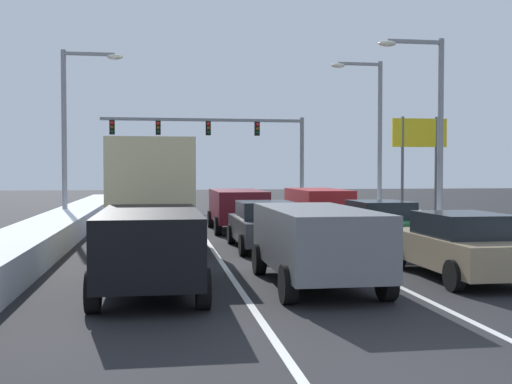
% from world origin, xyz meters
% --- Properties ---
extents(ground_plane, '(120.00, 120.00, 0.00)m').
position_xyz_m(ground_plane, '(0.00, 14.63, 0.00)').
color(ground_plane, black).
extents(lane_stripe_between_right_lane_and_center_lane, '(0.14, 40.24, 0.01)m').
position_xyz_m(lane_stripe_between_right_lane_and_center_lane, '(1.70, 18.29, 0.00)').
color(lane_stripe_between_right_lane_and_center_lane, silver).
rests_on(lane_stripe_between_right_lane_and_center_lane, ground).
extents(lane_stripe_between_center_lane_and_left_lane, '(0.14, 40.24, 0.01)m').
position_xyz_m(lane_stripe_between_center_lane_and_left_lane, '(-1.70, 18.29, 0.00)').
color(lane_stripe_between_center_lane_and_left_lane, silver).
rests_on(lane_stripe_between_center_lane_and_left_lane, ground).
extents(snow_bank_right_shoulder, '(1.44, 40.24, 0.79)m').
position_xyz_m(snow_bank_right_shoulder, '(7.00, 18.29, 0.39)').
color(snow_bank_right_shoulder, white).
rests_on(snow_bank_right_shoulder, ground).
extents(snow_bank_left_shoulder, '(1.80, 40.24, 0.80)m').
position_xyz_m(snow_bank_left_shoulder, '(-7.00, 18.29, 0.40)').
color(snow_bank_left_shoulder, white).
rests_on(snow_bank_left_shoulder, ground).
extents(sedan_tan_right_lane_nearest, '(2.00, 4.50, 1.51)m').
position_xyz_m(sedan_tan_right_lane_nearest, '(3.49, 6.71, 0.76)').
color(sedan_tan_right_lane_nearest, '#937F60').
rests_on(sedan_tan_right_lane_nearest, ground).
extents(sedan_green_right_lane_second, '(2.00, 4.50, 1.51)m').
position_xyz_m(sedan_green_right_lane_second, '(3.58, 12.41, 0.76)').
color(sedan_green_right_lane_second, '#1E5633').
rests_on(sedan_green_right_lane_second, ground).
extents(suv_red_right_lane_third, '(2.16, 4.90, 1.67)m').
position_xyz_m(suv_red_right_lane_third, '(3.41, 19.59, 1.02)').
color(suv_red_right_lane_third, maroon).
rests_on(suv_red_right_lane_third, ground).
extents(suv_gray_center_lane_nearest, '(2.16, 4.90, 1.67)m').
position_xyz_m(suv_gray_center_lane_nearest, '(-0.05, 6.24, 1.02)').
color(suv_gray_center_lane_nearest, slate).
rests_on(suv_gray_center_lane_nearest, ground).
extents(sedan_charcoal_center_lane_second, '(2.00, 4.50, 1.51)m').
position_xyz_m(sedan_charcoal_center_lane_second, '(-0.07, 12.68, 0.76)').
color(sedan_charcoal_center_lane_second, '#38383D').
rests_on(sedan_charcoal_center_lane_second, ground).
extents(suv_maroon_center_lane_third, '(2.16, 4.90, 1.67)m').
position_xyz_m(suv_maroon_center_lane_third, '(-0.19, 18.78, 1.02)').
color(suv_maroon_center_lane_third, maroon).
rests_on(suv_maroon_center_lane_third, ground).
extents(suv_black_left_lane_nearest, '(2.16, 4.90, 1.67)m').
position_xyz_m(suv_black_left_lane_nearest, '(-3.54, 6.04, 1.02)').
color(suv_black_left_lane_nearest, black).
rests_on(suv_black_left_lane_nearest, ground).
extents(box_truck_left_lane_second, '(2.53, 7.20, 3.36)m').
position_xyz_m(box_truck_left_lane_second, '(-3.58, 13.06, 1.90)').
color(box_truck_left_lane_second, '#B7BABF').
rests_on(box_truck_left_lane_second, ground).
extents(sedan_white_left_lane_third, '(2.00, 4.50, 1.51)m').
position_xyz_m(sedan_white_left_lane_third, '(-3.35, 21.76, 0.76)').
color(sedan_white_left_lane_third, silver).
rests_on(sedan_white_left_lane_third, ground).
extents(traffic_light_gantry, '(14.00, 0.47, 6.20)m').
position_xyz_m(traffic_light_gantry, '(1.31, 36.57, 4.89)').
color(traffic_light_gantry, slate).
rests_on(traffic_light_gantry, ground).
extents(street_lamp_right_near, '(2.66, 0.36, 7.60)m').
position_xyz_m(street_lamp_right_near, '(7.14, 16.46, 4.59)').
color(street_lamp_right_near, gray).
rests_on(street_lamp_right_near, ground).
extents(street_lamp_right_mid, '(2.66, 0.36, 7.97)m').
position_xyz_m(street_lamp_right_mid, '(7.33, 23.78, 4.78)').
color(street_lamp_right_mid, gray).
rests_on(street_lamp_right_mid, ground).
extents(street_lamp_left_mid, '(2.66, 0.36, 7.74)m').
position_xyz_m(street_lamp_left_mid, '(-7.08, 21.79, 4.66)').
color(street_lamp_left_mid, gray).
rests_on(street_lamp_left_mid, ground).
extents(roadside_sign_right, '(3.20, 0.16, 5.50)m').
position_xyz_m(roadside_sign_right, '(11.15, 26.90, 4.02)').
color(roadside_sign_right, '#59595B').
rests_on(roadside_sign_right, ground).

